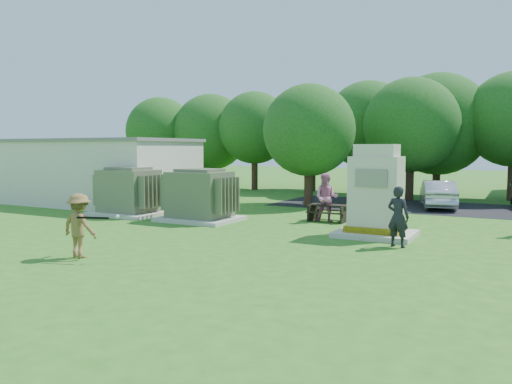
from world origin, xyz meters
The scene contains 15 objects.
ground centered at (0.00, 0.00, 0.00)m, with size 120.00×120.00×0.00m, color #2D6619.
service_building centered at (-11.00, 7.00, 1.60)m, with size 10.00×5.00×3.20m, color beige.
service_building_roof centered at (-11.00, 7.00, 3.27)m, with size 10.20×5.20×0.15m, color slate.
parking_strip centered at (7.00, 13.50, 0.01)m, with size 20.00×6.00×0.01m, color #232326.
transformer_left centered at (-6.50, 4.50, 0.97)m, with size 3.00×2.40×2.07m.
transformer_right centered at (-2.80, 4.50, 0.97)m, with size 3.00×2.40×2.07m.
generator_cabinet centered at (4.31, 4.23, 1.32)m, with size 2.47×2.02×3.01m.
picnic_table centered at (1.79, 6.79, 0.41)m, with size 1.55×1.16×0.66m.
batter centered at (-1.76, -2.58, 0.85)m, with size 1.10×0.63×1.70m, color brown.
person_by_generator centered at (5.34, 2.77, 0.89)m, with size 0.65×0.43×1.79m, color black.
person_at_picnic centered at (1.75, 6.57, 0.95)m, with size 0.93×0.72×1.91m, color #CD6D9B.
car_white centered at (2.03, 13.07, 0.63)m, with size 1.50×3.72×1.27m, color white.
car_silver_a centered at (4.93, 13.42, 0.67)m, with size 1.42×4.06×1.34m, color #BDBCC2.
batting_equipment centered at (-1.14, -2.66, 1.12)m, with size 1.23×0.51×0.11m.
tree_row centered at (1.75, 18.50, 4.15)m, with size 41.30×13.30×7.30m.
Camera 1 is at (8.45, -11.85, 2.87)m, focal length 35.00 mm.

